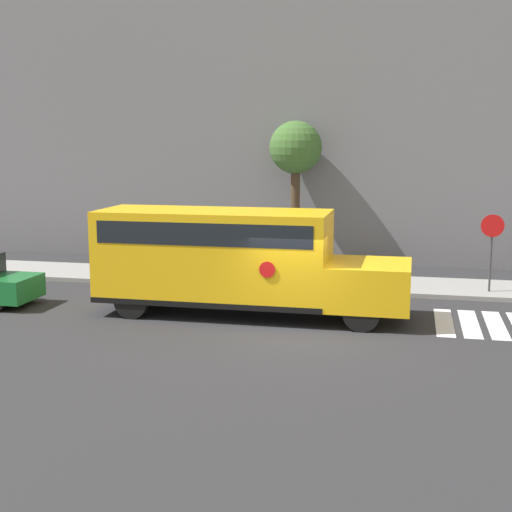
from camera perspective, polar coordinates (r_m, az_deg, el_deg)
ground_plane at (r=19.33m, az=2.83°, el=-6.13°), size 60.00×60.00×0.00m
sidewalk_strip at (r=25.58m, az=5.28°, el=-2.14°), size 44.00×3.00×0.15m
building_backdrop at (r=31.54m, az=6.97°, el=10.98°), size 32.00×4.00×12.16m
crosswalk_stripes at (r=21.19m, az=19.56°, el=-5.27°), size 4.00×3.20×0.01m
school_bus at (r=20.92m, az=-2.00°, el=-0.06°), size 9.09×2.57×3.09m
stop_sign at (r=24.62m, az=18.34°, el=1.10°), size 0.75×0.10×2.72m
tree_near_sidewalk at (r=28.70m, az=3.19°, el=8.37°), size 2.10×2.10×5.87m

